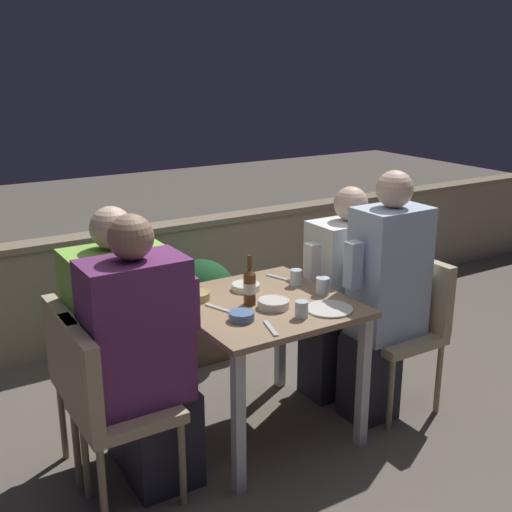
{
  "coord_description": "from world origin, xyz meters",
  "views": [
    {
      "loc": [
        -1.6,
        -2.51,
        1.88
      ],
      "look_at": [
        0.0,
        0.06,
        0.95
      ],
      "focal_mm": 45.0,
      "sensor_mm": 36.0,
      "label": 1
    }
  ],
  "objects_px": {
    "chair_left_far": "(87,371)",
    "person_blue_shirt": "(383,296)",
    "chair_right_far": "(367,300)",
    "chair_left_near": "(104,397)",
    "person_white_polo": "(342,293)",
    "chair_right_near": "(407,317)",
    "beer_bottle": "(250,286)",
    "person_green_blouse": "(126,339)",
    "person_purple_stripe": "(145,359)"
  },
  "relations": [
    {
      "from": "chair_left_near",
      "to": "person_blue_shirt",
      "type": "relative_size",
      "value": 0.63
    },
    {
      "from": "person_purple_stripe",
      "to": "person_white_polo",
      "type": "xyz_separation_m",
      "value": [
        1.31,
        0.28,
        -0.04
      ]
    },
    {
      "from": "chair_left_far",
      "to": "person_blue_shirt",
      "type": "height_order",
      "value": "person_blue_shirt"
    },
    {
      "from": "person_green_blouse",
      "to": "person_blue_shirt",
      "type": "xyz_separation_m",
      "value": [
        1.32,
        -0.3,
        0.05
      ]
    },
    {
      "from": "person_purple_stripe",
      "to": "person_white_polo",
      "type": "bearing_deg",
      "value": 11.96
    },
    {
      "from": "person_green_blouse",
      "to": "beer_bottle",
      "type": "relative_size",
      "value": 5.03
    },
    {
      "from": "chair_left_near",
      "to": "person_green_blouse",
      "type": "xyz_separation_m",
      "value": [
        0.2,
        0.27,
        0.11
      ]
    },
    {
      "from": "person_green_blouse",
      "to": "person_purple_stripe",
      "type": "bearing_deg",
      "value": -92.78
    },
    {
      "from": "person_blue_shirt",
      "to": "beer_bottle",
      "type": "distance_m",
      "value": 0.76
    },
    {
      "from": "chair_left_near",
      "to": "person_white_polo",
      "type": "xyz_separation_m",
      "value": [
        1.5,
        0.28,
        0.08
      ]
    },
    {
      "from": "chair_right_near",
      "to": "person_white_polo",
      "type": "relative_size",
      "value": 0.7
    },
    {
      "from": "person_green_blouse",
      "to": "beer_bottle",
      "type": "distance_m",
      "value": 0.64
    },
    {
      "from": "person_blue_shirt",
      "to": "person_white_polo",
      "type": "distance_m",
      "value": 0.32
    },
    {
      "from": "chair_right_far",
      "to": "person_white_polo",
      "type": "distance_m",
      "value": 0.21
    },
    {
      "from": "person_green_blouse",
      "to": "person_white_polo",
      "type": "relative_size",
      "value": 1.04
    },
    {
      "from": "chair_left_far",
      "to": "person_green_blouse",
      "type": "distance_m",
      "value": 0.22
    },
    {
      "from": "chair_left_far",
      "to": "beer_bottle",
      "type": "relative_size",
      "value": 3.37
    },
    {
      "from": "person_white_polo",
      "to": "beer_bottle",
      "type": "height_order",
      "value": "person_white_polo"
    },
    {
      "from": "chair_left_near",
      "to": "person_white_polo",
      "type": "distance_m",
      "value": 1.53
    },
    {
      "from": "beer_bottle",
      "to": "person_green_blouse",
      "type": "bearing_deg",
      "value": 167.18
    },
    {
      "from": "chair_right_near",
      "to": "person_blue_shirt",
      "type": "xyz_separation_m",
      "value": [
        -0.19,
        -0.0,
        0.16
      ]
    },
    {
      "from": "chair_right_near",
      "to": "beer_bottle",
      "type": "relative_size",
      "value": 3.37
    },
    {
      "from": "person_white_polo",
      "to": "chair_right_near",
      "type": "bearing_deg",
      "value": -56.78
    },
    {
      "from": "person_green_blouse",
      "to": "chair_right_near",
      "type": "bearing_deg",
      "value": -11.38
    },
    {
      "from": "person_green_blouse",
      "to": "beer_bottle",
      "type": "xyz_separation_m",
      "value": [
        0.59,
        -0.14,
        0.19
      ]
    },
    {
      "from": "beer_bottle",
      "to": "person_purple_stripe",
      "type": "bearing_deg",
      "value": -167.84
    },
    {
      "from": "person_white_polo",
      "to": "person_blue_shirt",
      "type": "bearing_deg",
      "value": -86.73
    },
    {
      "from": "chair_left_far",
      "to": "person_blue_shirt",
      "type": "bearing_deg",
      "value": -11.37
    },
    {
      "from": "chair_left_far",
      "to": "beer_bottle",
      "type": "xyz_separation_m",
      "value": [
        0.79,
        -0.14,
        0.3
      ]
    },
    {
      "from": "person_purple_stripe",
      "to": "person_green_blouse",
      "type": "bearing_deg",
      "value": 87.22
    },
    {
      "from": "person_white_polo",
      "to": "chair_right_far",
      "type": "bearing_deg",
      "value": 0.0
    },
    {
      "from": "chair_left_near",
      "to": "chair_right_far",
      "type": "distance_m",
      "value": 1.72
    },
    {
      "from": "person_white_polo",
      "to": "beer_bottle",
      "type": "distance_m",
      "value": 0.75
    },
    {
      "from": "person_blue_shirt",
      "to": "chair_right_far",
      "type": "bearing_deg",
      "value": 61.01
    },
    {
      "from": "person_green_blouse",
      "to": "chair_right_near",
      "type": "xyz_separation_m",
      "value": [
        1.51,
        -0.3,
        -0.11
      ]
    },
    {
      "from": "person_blue_shirt",
      "to": "beer_bottle",
      "type": "bearing_deg",
      "value": 166.93
    },
    {
      "from": "person_green_blouse",
      "to": "beer_bottle",
      "type": "height_order",
      "value": "person_green_blouse"
    },
    {
      "from": "beer_bottle",
      "to": "person_blue_shirt",
      "type": "bearing_deg",
      "value": -13.07
    },
    {
      "from": "chair_right_near",
      "to": "beer_bottle",
      "type": "height_order",
      "value": "beer_bottle"
    },
    {
      "from": "person_blue_shirt",
      "to": "person_green_blouse",
      "type": "bearing_deg",
      "value": 167.04
    },
    {
      "from": "person_purple_stripe",
      "to": "person_white_polo",
      "type": "distance_m",
      "value": 1.34
    },
    {
      "from": "chair_left_far",
      "to": "chair_right_far",
      "type": "bearing_deg",
      "value": 0.39
    },
    {
      "from": "chair_right_far",
      "to": "chair_left_far",
      "type": "bearing_deg",
      "value": -179.61
    },
    {
      "from": "chair_right_near",
      "to": "person_purple_stripe",
      "type": "bearing_deg",
      "value": 178.61
    },
    {
      "from": "chair_left_near",
      "to": "person_white_polo",
      "type": "bearing_deg",
      "value": 10.48
    },
    {
      "from": "person_white_polo",
      "to": "person_green_blouse",
      "type": "bearing_deg",
      "value": -179.49
    },
    {
      "from": "person_blue_shirt",
      "to": "chair_right_far",
      "type": "distance_m",
      "value": 0.39
    },
    {
      "from": "chair_left_near",
      "to": "person_blue_shirt",
      "type": "distance_m",
      "value": 1.53
    },
    {
      "from": "chair_left_far",
      "to": "person_purple_stripe",
      "type": "bearing_deg",
      "value": -56.31
    },
    {
      "from": "chair_left_far",
      "to": "person_white_polo",
      "type": "distance_m",
      "value": 1.49
    }
  ]
}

